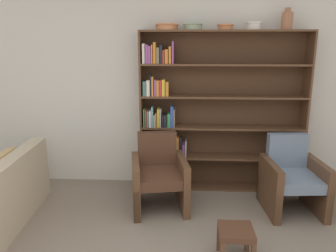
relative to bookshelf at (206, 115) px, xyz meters
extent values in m
cube|color=silver|center=(-0.35, 0.17, 0.35)|extent=(12.00, 0.06, 2.75)
cube|color=brown|center=(-0.86, -0.02, 0.03)|extent=(0.02, 0.30, 2.12)
cube|color=brown|center=(1.28, -0.02, 0.03)|extent=(0.02, 0.30, 2.12)
cube|color=brown|center=(0.21, -0.02, 1.08)|extent=(2.12, 0.30, 0.03)
cube|color=brown|center=(0.21, -0.02, -1.01)|extent=(2.12, 0.30, 0.03)
cube|color=#492F1E|center=(0.21, 0.12, 0.03)|extent=(2.12, 0.01, 2.12)
cube|color=black|center=(-0.81, -0.08, -0.89)|extent=(0.03, 0.15, 0.21)
cube|color=#669EB2|center=(-0.78, -0.08, -0.91)|extent=(0.03, 0.14, 0.17)
cube|color=#4C756B|center=(-0.74, -0.09, -0.89)|extent=(0.03, 0.12, 0.21)
cube|color=orange|center=(-0.70, -0.05, -0.89)|extent=(0.04, 0.20, 0.22)
cube|color=orange|center=(-0.66, -0.08, -0.90)|extent=(0.03, 0.13, 0.19)
cube|color=#B2A899|center=(-0.62, -0.08, -0.91)|extent=(0.04, 0.13, 0.17)
cube|color=orange|center=(-0.58, -0.06, -0.90)|extent=(0.03, 0.19, 0.20)
cube|color=red|center=(-0.55, -0.06, -0.89)|extent=(0.02, 0.18, 0.21)
cube|color=#994C99|center=(-0.51, -0.08, -0.87)|extent=(0.04, 0.14, 0.26)
cube|color=#4C756B|center=(-0.46, -0.06, -0.91)|extent=(0.04, 0.18, 0.17)
cube|color=#B2A899|center=(-0.41, -0.06, -0.90)|extent=(0.04, 0.17, 0.20)
cube|color=gold|center=(-0.37, -0.08, -0.91)|extent=(0.03, 0.13, 0.18)
cube|color=brown|center=(0.21, -0.02, -0.57)|extent=(2.12, 0.30, 0.03)
cube|color=#994C99|center=(-0.81, -0.06, -0.45)|extent=(0.04, 0.18, 0.22)
cube|color=#994C99|center=(-0.76, -0.06, -0.45)|extent=(0.04, 0.18, 0.23)
cube|color=white|center=(-0.72, -0.08, -0.46)|extent=(0.03, 0.15, 0.21)
cube|color=#4C756B|center=(-0.69, -0.06, -0.43)|extent=(0.02, 0.17, 0.25)
cube|color=white|center=(-0.65, -0.07, -0.47)|extent=(0.03, 0.16, 0.19)
cube|color=#994C99|center=(-0.62, -0.08, -0.42)|extent=(0.02, 0.14, 0.28)
cube|color=orange|center=(-0.59, -0.06, -0.45)|extent=(0.04, 0.18, 0.22)
cube|color=#B2A899|center=(-0.55, -0.09, -0.46)|extent=(0.02, 0.13, 0.20)
cube|color=gold|center=(-0.52, -0.05, -0.46)|extent=(0.02, 0.19, 0.20)
cube|color=white|center=(-0.48, -0.08, -0.46)|extent=(0.04, 0.13, 0.21)
cube|color=gold|center=(-0.45, -0.07, -0.47)|extent=(0.03, 0.16, 0.17)
cube|color=#669EB2|center=(-0.41, -0.06, -0.44)|extent=(0.04, 0.18, 0.25)
cube|color=orange|center=(-0.37, -0.06, -0.43)|extent=(0.03, 0.19, 0.27)
cube|color=black|center=(-0.33, -0.08, -0.43)|extent=(0.03, 0.15, 0.27)
cube|color=#994C99|center=(-0.30, -0.05, -0.47)|extent=(0.03, 0.19, 0.18)
cube|color=#B2A899|center=(-0.27, -0.05, -0.45)|extent=(0.02, 0.20, 0.21)
cube|color=brown|center=(0.21, -0.02, -0.16)|extent=(2.12, 0.30, 0.02)
cube|color=#388C47|center=(-0.82, -0.08, -0.03)|extent=(0.02, 0.14, 0.24)
cube|color=red|center=(-0.79, -0.07, -0.03)|extent=(0.02, 0.16, 0.23)
cube|color=#4C756B|center=(-0.77, -0.05, -0.04)|extent=(0.02, 0.19, 0.21)
cube|color=white|center=(-0.74, -0.07, -0.04)|extent=(0.02, 0.16, 0.21)
cube|color=#669EB2|center=(-0.71, -0.06, -0.01)|extent=(0.02, 0.17, 0.27)
cube|color=#B2A899|center=(-0.69, -0.05, -0.07)|extent=(0.02, 0.20, 0.16)
cube|color=orange|center=(-0.66, -0.06, -0.05)|extent=(0.02, 0.18, 0.19)
cube|color=gold|center=(-0.63, -0.07, -0.02)|extent=(0.02, 0.15, 0.25)
cube|color=#B2A899|center=(-0.61, -0.08, -0.03)|extent=(0.02, 0.13, 0.24)
cube|color=black|center=(-0.58, -0.08, -0.06)|extent=(0.02, 0.14, 0.17)
cube|color=black|center=(-0.54, -0.07, -0.06)|extent=(0.04, 0.16, 0.16)
cube|color=#388C47|center=(-0.49, -0.07, -0.06)|extent=(0.04, 0.17, 0.18)
cube|color=#334CB2|center=(-0.45, -0.06, -0.01)|extent=(0.04, 0.18, 0.28)
cube|color=#7F6B4C|center=(-0.42, -0.06, -0.03)|extent=(0.02, 0.19, 0.24)
cube|color=brown|center=(0.21, -0.02, 0.25)|extent=(2.12, 0.30, 0.02)
cube|color=#4C756B|center=(-0.81, -0.07, 0.36)|extent=(0.04, 0.15, 0.19)
cube|color=white|center=(-0.76, -0.09, 0.37)|extent=(0.04, 0.12, 0.21)
cube|color=black|center=(-0.73, -0.09, 0.40)|extent=(0.02, 0.13, 0.27)
cube|color=orange|center=(-0.70, -0.09, 0.39)|extent=(0.02, 0.13, 0.25)
cube|color=#994C99|center=(-0.67, -0.06, 0.37)|extent=(0.03, 0.18, 0.21)
cube|color=orange|center=(-0.64, -0.07, 0.37)|extent=(0.03, 0.15, 0.20)
cube|color=red|center=(-0.60, -0.06, 0.37)|extent=(0.02, 0.18, 0.21)
cube|color=gold|center=(-0.56, -0.07, 0.37)|extent=(0.04, 0.15, 0.21)
cube|color=orange|center=(-0.52, -0.09, 0.36)|extent=(0.04, 0.12, 0.18)
cube|color=brown|center=(0.21, -0.02, 0.67)|extent=(2.12, 0.30, 0.02)
cube|color=white|center=(-0.81, -0.06, 0.80)|extent=(0.03, 0.17, 0.25)
cube|color=#994C99|center=(-0.77, -0.07, 0.80)|extent=(0.03, 0.16, 0.24)
cube|color=#994C99|center=(-0.74, -0.05, 0.79)|extent=(0.03, 0.20, 0.22)
cube|color=orange|center=(-0.71, -0.07, 0.80)|extent=(0.02, 0.15, 0.23)
cube|color=orange|center=(-0.67, -0.06, 0.81)|extent=(0.03, 0.19, 0.26)
cube|color=#7F6B4C|center=(-0.63, -0.08, 0.78)|extent=(0.03, 0.14, 0.20)
cube|color=black|center=(-0.59, -0.07, 0.80)|extent=(0.03, 0.17, 0.23)
cube|color=red|center=(-0.56, -0.06, 0.76)|extent=(0.02, 0.17, 0.17)
cube|color=orange|center=(-0.52, -0.07, 0.77)|extent=(0.04, 0.15, 0.18)
cube|color=orange|center=(-0.48, -0.09, 0.79)|extent=(0.03, 0.12, 0.21)
cube|color=#994C99|center=(-0.44, -0.06, 0.82)|extent=(0.02, 0.18, 0.27)
cylinder|color=#C67547|center=(-0.52, -0.02, 1.13)|extent=(0.28, 0.28, 0.07)
torus|color=#C67547|center=(-0.52, -0.02, 1.16)|extent=(0.30, 0.30, 0.02)
cylinder|color=gray|center=(-0.20, -0.02, 1.13)|extent=(0.22, 0.22, 0.08)
torus|color=gray|center=(-0.20, -0.02, 1.17)|extent=(0.25, 0.25, 0.02)
cylinder|color=#C67547|center=(0.21, -0.02, 1.13)|extent=(0.18, 0.18, 0.07)
torus|color=#C67547|center=(0.21, -0.02, 1.15)|extent=(0.21, 0.21, 0.02)
cylinder|color=silver|center=(0.56, -0.02, 1.14)|extent=(0.18, 0.18, 0.09)
torus|color=silver|center=(0.56, -0.02, 1.18)|extent=(0.20, 0.20, 0.02)
cylinder|color=#A36647|center=(0.96, -0.02, 1.20)|extent=(0.14, 0.14, 0.21)
cylinder|color=#A36647|center=(0.96, -0.02, 1.33)|extent=(0.08, 0.08, 0.05)
cube|color=tan|center=(-2.12, -1.17, -0.43)|extent=(0.30, 1.73, 0.35)
cube|color=tan|center=(-2.52, -0.40, -0.74)|extent=(0.88, 0.18, 0.57)
cube|color=tan|center=(-2.27, -0.93, -0.43)|extent=(0.20, 0.37, 0.37)
cube|color=brown|center=(-0.25, -0.91, -0.83)|extent=(0.08, 0.08, 0.38)
cube|color=brown|center=(-0.81, -1.01, -0.83)|extent=(0.08, 0.08, 0.38)
cube|color=brown|center=(-0.35, -0.31, -0.83)|extent=(0.08, 0.08, 0.38)
cube|color=brown|center=(-0.91, -0.41, -0.83)|extent=(0.08, 0.08, 0.38)
cube|color=#4C2D1E|center=(-0.58, -0.66, -0.61)|extent=(0.58, 0.71, 0.12)
cube|color=#4C2D1E|center=(-0.63, -0.39, -0.36)|extent=(0.49, 0.20, 0.44)
cube|color=brown|center=(-0.30, -0.61, -0.71)|extent=(0.20, 0.68, 0.62)
cube|color=brown|center=(-0.86, -0.71, -0.71)|extent=(0.20, 0.68, 0.62)
cube|color=brown|center=(1.31, -0.95, -0.83)|extent=(0.07, 0.07, 0.38)
cube|color=brown|center=(0.74, -0.99, -0.83)|extent=(0.07, 0.07, 0.38)
cube|color=brown|center=(1.26, -0.34, -0.83)|extent=(0.07, 0.07, 0.38)
cube|color=brown|center=(0.69, -0.38, -0.83)|extent=(0.07, 0.07, 0.38)
cube|color=slate|center=(1.00, -0.66, -0.61)|extent=(0.52, 0.67, 0.12)
cube|color=slate|center=(0.98, -0.38, -0.36)|extent=(0.49, 0.15, 0.44)
cube|color=brown|center=(1.28, -0.64, -0.71)|extent=(0.13, 0.68, 0.62)
cube|color=brown|center=(0.72, -0.68, -0.71)|extent=(0.13, 0.68, 0.62)
cube|color=brown|center=(0.06, -1.49, -0.90)|extent=(0.04, 0.04, 0.25)
cube|color=brown|center=(0.33, -1.49, -0.90)|extent=(0.04, 0.04, 0.25)
cube|color=#4C2D1E|center=(0.19, -1.62, -0.74)|extent=(0.31, 0.31, 0.06)
camera|label=1|loc=(-0.29, -4.31, 0.90)|focal=35.00mm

